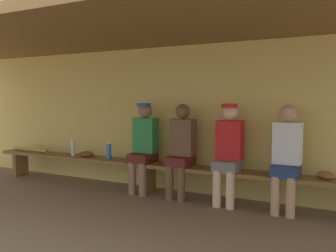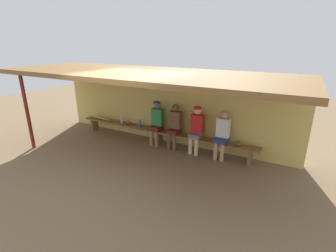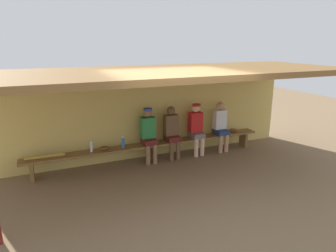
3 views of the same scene
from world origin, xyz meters
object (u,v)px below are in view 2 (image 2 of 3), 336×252
Objects in this scene: water_bottle_orange at (140,123)px; baseball_glove_dark_brown at (238,143)px; player_in_red at (157,121)px; player_shirtless_tan at (175,125)px; bench at (159,132)px; player_in_white at (222,133)px; baseball_glove_tan at (129,123)px; support_post at (27,113)px; water_bottle_clear at (122,119)px; player_with_sunglasses at (196,128)px; baseball_bat at (100,118)px.

baseball_glove_dark_brown is at bearing 0.54° from water_bottle_orange.
player_shirtless_tan is at bearing -0.05° from player_in_red.
bench is 4.49× the size of player_in_white.
baseball_glove_tan is at bearing -179.12° from water_bottle_orange.
support_post reaches higher than baseball_glove_tan.
water_bottle_clear is (-1.47, -0.00, 0.20)m from bench.
support_post reaches higher than player_shirtless_tan.
player_with_sunglasses reaches higher than water_bottle_clear.
water_bottle_clear is at bearing 2.41° from baseball_bat.
water_bottle_orange is 1.73m from baseball_bat.
player_with_sunglasses reaches higher than water_bottle_orange.
player_with_sunglasses is 3.69m from baseball_bat.
baseball_glove_tan is at bearing -179.91° from player_in_white.
baseball_glove_dark_brown reaches higher than baseball_bat.
baseball_glove_dark_brown is at bearing 1.50° from player_with_sunglasses.
player_in_red reaches higher than bench.
bench is at bearing 155.84° from baseball_glove_tan.
water_bottle_clear is (-2.70, -0.00, -0.16)m from player_with_sunglasses.
player_with_sunglasses is 1.01× the size of player_in_white.
water_bottle_orange is at bearing 179.96° from player_with_sunglasses.
water_bottle_orange is at bearing 156.62° from baseball_glove_tan.
support_post is 3.76m from player_in_red.
bench is 25.00× the size of baseball_glove_tan.
player_in_red is 2.38m from baseball_bat.
player_with_sunglasses reaches higher than bench.
baseball_bat is (-3.69, -0.00, -0.25)m from player_with_sunglasses.
support_post is 0.37× the size of bench.
player_with_sunglasses is 5.60× the size of baseball_glove_dark_brown.
baseball_glove_dark_brown is (1.19, 0.03, -0.24)m from player_with_sunglasses.
baseball_glove_dark_brown is (3.15, 0.03, -0.08)m from water_bottle_orange.
water_bottle_orange is (-0.73, 0.00, 0.20)m from bench.
water_bottle_orange is at bearing 179.62° from bench.
player_in_white is 5.56× the size of baseball_glove_dark_brown.
support_post is 1.64× the size of player_with_sunglasses.
player_shirtless_tan is 0.62m from player_in_red.
player_with_sunglasses reaches higher than player_in_white.
player_shirtless_tan is 1.73m from baseball_glove_tan.
player_shirtless_tan is (-0.70, -0.00, -0.02)m from player_with_sunglasses.
baseball_bat is (-1.73, -0.00, -0.09)m from water_bottle_orange.
water_bottle_orange is at bearing 40.67° from support_post.
water_bottle_orange is at bearing 2.61° from baseball_bat.
player_with_sunglasses reaches higher than baseball_bat.
support_post reaches higher than water_bottle_clear.
player_in_red is 1.39m from water_bottle_clear.
player_in_red is 5.18× the size of water_bottle_orange.
baseball_bat is (-2.99, -0.00, -0.24)m from player_shirtless_tan.
water_bottle_clear is (-2.00, -0.00, -0.14)m from player_shirtless_tan.
player_shirtless_tan is 1.61× the size of baseball_bat.
support_post is 4.28m from player_shirtless_tan.
player_with_sunglasses is 0.74m from player_in_white.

